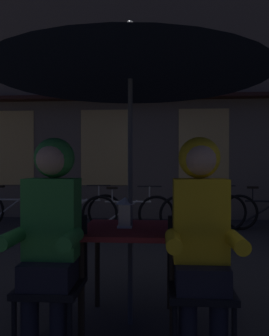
{
  "coord_description": "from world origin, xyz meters",
  "views": [
    {
      "loc": [
        0.22,
        -2.61,
        1.22
      ],
      "look_at": [
        0.0,
        0.47,
        1.19
      ],
      "focal_mm": 36.81,
      "sensor_mm": 36.0,
      "label": 1
    }
  ],
  "objects": [
    {
      "name": "ground_plane",
      "position": [
        0.0,
        0.0,
        0.0
      ],
      "size": [
        60.0,
        60.0,
        0.0
      ],
      "primitive_type": "plane",
      "color": "#2D2B28"
    },
    {
      "name": "cafe_table",
      "position": [
        0.0,
        0.0,
        0.64
      ],
      "size": [
        0.72,
        0.72,
        0.74
      ],
      "color": "maroon",
      "rests_on": "ground_plane"
    },
    {
      "name": "patio_umbrella",
      "position": [
        0.0,
        0.0,
        2.06
      ],
      "size": [
        2.1,
        2.1,
        2.31
      ],
      "color": "#4C4C51",
      "rests_on": "ground_plane"
    },
    {
      "name": "lantern",
      "position": [
        -0.04,
        0.01,
        0.86
      ],
      "size": [
        0.11,
        0.11,
        0.23
      ],
      "color": "white",
      "rests_on": "cafe_table"
    },
    {
      "name": "chair_left",
      "position": [
        -0.48,
        -0.37,
        0.49
      ],
      "size": [
        0.4,
        0.4,
        0.87
      ],
      "color": "black",
      "rests_on": "ground_plane"
    },
    {
      "name": "chair_right",
      "position": [
        0.48,
        -0.37,
        0.49
      ],
      "size": [
        0.4,
        0.4,
        0.87
      ],
      "color": "black",
      "rests_on": "ground_plane"
    },
    {
      "name": "person_left_hooded",
      "position": [
        -0.48,
        -0.43,
        0.85
      ],
      "size": [
        0.45,
        0.56,
        1.4
      ],
      "color": "black",
      "rests_on": "ground_plane"
    },
    {
      "name": "person_right_hooded",
      "position": [
        0.48,
        -0.43,
        0.85
      ],
      "size": [
        0.45,
        0.56,
        1.4
      ],
      "color": "black",
      "rests_on": "ground_plane"
    },
    {
      "name": "shopfront_building",
      "position": [
        0.11,
        5.4,
        3.09
      ],
      "size": [
        10.0,
        0.93,
        6.2
      ],
      "color": "#6B5B4C",
      "rests_on": "ground_plane"
    },
    {
      "name": "bicycle_nearest",
      "position": [
        -2.57,
        3.79,
        0.35
      ],
      "size": [
        1.68,
        0.19,
        0.84
      ],
      "color": "black",
      "rests_on": "ground_plane"
    },
    {
      "name": "bicycle_second",
      "position": [
        -1.29,
        3.72,
        0.35
      ],
      "size": [
        1.67,
        0.24,
        0.84
      ],
      "color": "black",
      "rests_on": "ground_plane"
    },
    {
      "name": "bicycle_third",
      "position": [
        -0.34,
        3.56,
        0.35
      ],
      "size": [
        1.68,
        0.14,
        0.84
      ],
      "color": "black",
      "rests_on": "ground_plane"
    },
    {
      "name": "bicycle_fourth",
      "position": [
        1.04,
        3.7,
        0.35
      ],
      "size": [
        1.64,
        0.46,
        0.84
      ],
      "color": "black",
      "rests_on": "ground_plane"
    },
    {
      "name": "bicycle_fifth",
      "position": [
        2.23,
        3.81,
        0.35
      ],
      "size": [
        1.66,
        0.35,
        0.84
      ],
      "color": "black",
      "rests_on": "ground_plane"
    }
  ]
}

